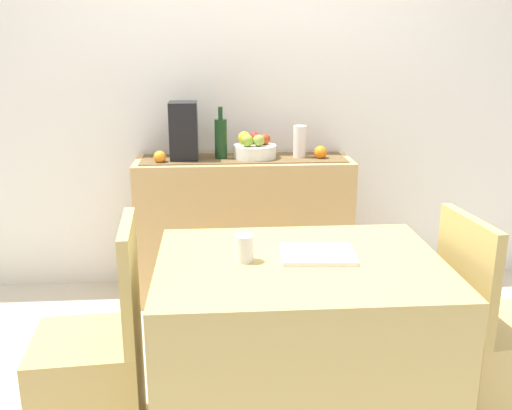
{
  "coord_description": "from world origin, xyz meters",
  "views": [
    {
      "loc": [
        -0.18,
        -2.41,
        1.54
      ],
      "look_at": [
        0.02,
        0.38,
        0.73
      ],
      "focal_mm": 40.3,
      "sensor_mm": 36.0,
      "label": 1
    }
  ],
  "objects_px": {
    "sideboard_console": "(244,228)",
    "coffee_cup": "(244,248)",
    "fruit_bowl": "(255,151)",
    "dining_table": "(298,348)",
    "open_book": "(318,254)",
    "wine_bottle": "(221,138)",
    "ceramic_vase": "(300,142)",
    "chair_near_window": "(93,380)",
    "coffee_maker": "(184,131)",
    "chair_by_corner": "(493,364)"
  },
  "relations": [
    {
      "from": "coffee_maker",
      "to": "coffee_cup",
      "type": "height_order",
      "value": "coffee_maker"
    },
    {
      "from": "ceramic_vase",
      "to": "chair_by_corner",
      "type": "distance_m",
      "value": 1.63
    },
    {
      "from": "ceramic_vase",
      "to": "coffee_cup",
      "type": "height_order",
      "value": "ceramic_vase"
    },
    {
      "from": "coffee_maker",
      "to": "chair_near_window",
      "type": "relative_size",
      "value": 0.37
    },
    {
      "from": "sideboard_console",
      "to": "coffee_cup",
      "type": "xyz_separation_m",
      "value": [
        -0.07,
        -1.33,
        0.36
      ]
    },
    {
      "from": "ceramic_vase",
      "to": "sideboard_console",
      "type": "bearing_deg",
      "value": 180.0
    },
    {
      "from": "coffee_maker",
      "to": "chair_near_window",
      "type": "bearing_deg",
      "value": -103.23
    },
    {
      "from": "fruit_bowl",
      "to": "chair_by_corner",
      "type": "height_order",
      "value": "fruit_bowl"
    },
    {
      "from": "wine_bottle",
      "to": "ceramic_vase",
      "type": "relative_size",
      "value": 1.59
    },
    {
      "from": "dining_table",
      "to": "ceramic_vase",
      "type": "bearing_deg",
      "value": 81.91
    },
    {
      "from": "fruit_bowl",
      "to": "chair_near_window",
      "type": "bearing_deg",
      "value": -118.58
    },
    {
      "from": "sideboard_console",
      "to": "fruit_bowl",
      "type": "distance_m",
      "value": 0.48
    },
    {
      "from": "fruit_bowl",
      "to": "wine_bottle",
      "type": "xyz_separation_m",
      "value": [
        -0.2,
        -0.0,
        0.08
      ]
    },
    {
      "from": "wine_bottle",
      "to": "dining_table",
      "type": "relative_size",
      "value": 0.28
    },
    {
      "from": "sideboard_console",
      "to": "chair_by_corner",
      "type": "relative_size",
      "value": 1.42
    },
    {
      "from": "dining_table",
      "to": "open_book",
      "type": "distance_m",
      "value": 0.39
    },
    {
      "from": "wine_bottle",
      "to": "coffee_cup",
      "type": "bearing_deg",
      "value": -87.2
    },
    {
      "from": "ceramic_vase",
      "to": "coffee_cup",
      "type": "bearing_deg",
      "value": -106.82
    },
    {
      "from": "sideboard_console",
      "to": "fruit_bowl",
      "type": "height_order",
      "value": "fruit_bowl"
    },
    {
      "from": "chair_near_window",
      "to": "coffee_maker",
      "type": "bearing_deg",
      "value": 76.77
    },
    {
      "from": "chair_by_corner",
      "to": "coffee_maker",
      "type": "bearing_deg",
      "value": 134.03
    },
    {
      "from": "dining_table",
      "to": "chair_near_window",
      "type": "height_order",
      "value": "chair_near_window"
    },
    {
      "from": "sideboard_console",
      "to": "dining_table",
      "type": "bearing_deg",
      "value": -83.9
    },
    {
      "from": "sideboard_console",
      "to": "open_book",
      "type": "distance_m",
      "value": 1.36
    },
    {
      "from": "coffee_maker",
      "to": "ceramic_vase",
      "type": "distance_m",
      "value": 0.68
    },
    {
      "from": "sideboard_console",
      "to": "wine_bottle",
      "type": "relative_size",
      "value": 4.16
    },
    {
      "from": "chair_near_window",
      "to": "sideboard_console",
      "type": "bearing_deg",
      "value": 63.67
    },
    {
      "from": "wine_bottle",
      "to": "coffee_maker",
      "type": "bearing_deg",
      "value": 180.0
    },
    {
      "from": "fruit_bowl",
      "to": "ceramic_vase",
      "type": "xyz_separation_m",
      "value": [
        0.27,
        0.0,
        0.05
      ]
    },
    {
      "from": "open_book",
      "to": "ceramic_vase",
      "type": "bearing_deg",
      "value": 88.62
    },
    {
      "from": "coffee_cup",
      "to": "chair_by_corner",
      "type": "bearing_deg",
      "value": -0.67
    },
    {
      "from": "dining_table",
      "to": "coffee_cup",
      "type": "xyz_separation_m",
      "value": [
        -0.21,
        0.01,
        0.42
      ]
    },
    {
      "from": "open_book",
      "to": "chair_by_corner",
      "type": "relative_size",
      "value": 0.31
    },
    {
      "from": "dining_table",
      "to": "open_book",
      "type": "bearing_deg",
      "value": 26.64
    },
    {
      "from": "fruit_bowl",
      "to": "dining_table",
      "type": "xyz_separation_m",
      "value": [
        0.08,
        -1.34,
        -0.53
      ]
    },
    {
      "from": "dining_table",
      "to": "chair_by_corner",
      "type": "height_order",
      "value": "chair_by_corner"
    },
    {
      "from": "wine_bottle",
      "to": "coffee_maker",
      "type": "xyz_separation_m",
      "value": [
        -0.21,
        0.0,
        0.04
      ]
    },
    {
      "from": "dining_table",
      "to": "chair_by_corner",
      "type": "relative_size",
      "value": 1.2
    },
    {
      "from": "coffee_cup",
      "to": "dining_table",
      "type": "bearing_deg",
      "value": -2.74
    },
    {
      "from": "chair_near_window",
      "to": "dining_table",
      "type": "bearing_deg",
      "value": -0.08
    },
    {
      "from": "ceramic_vase",
      "to": "coffee_cup",
      "type": "xyz_separation_m",
      "value": [
        -0.4,
        -1.33,
        -0.17
      ]
    },
    {
      "from": "ceramic_vase",
      "to": "dining_table",
      "type": "relative_size",
      "value": 0.18
    },
    {
      "from": "coffee_cup",
      "to": "chair_near_window",
      "type": "bearing_deg",
      "value": -179.14
    },
    {
      "from": "sideboard_console",
      "to": "ceramic_vase",
      "type": "height_order",
      "value": "ceramic_vase"
    },
    {
      "from": "coffee_maker",
      "to": "open_book",
      "type": "distance_m",
      "value": 1.44
    },
    {
      "from": "fruit_bowl",
      "to": "chair_near_window",
      "type": "relative_size",
      "value": 0.28
    },
    {
      "from": "fruit_bowl",
      "to": "dining_table",
      "type": "bearing_deg",
      "value": -86.73
    },
    {
      "from": "dining_table",
      "to": "coffee_cup",
      "type": "bearing_deg",
      "value": 177.26
    },
    {
      "from": "sideboard_console",
      "to": "chair_near_window",
      "type": "xyz_separation_m",
      "value": [
        -0.66,
        -1.33,
        -0.16
      ]
    },
    {
      "from": "wine_bottle",
      "to": "chair_by_corner",
      "type": "relative_size",
      "value": 0.34
    }
  ]
}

